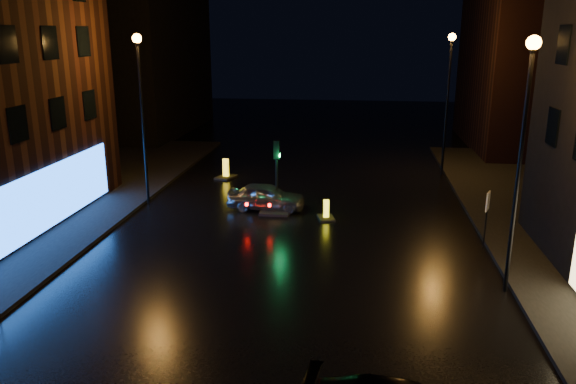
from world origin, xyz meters
name	(u,v)px	position (x,y,z in m)	size (l,w,h in m)	color
ground	(244,378)	(0.00, 0.00, 0.00)	(120.00, 120.00, 0.00)	black
building_far_left	(140,49)	(-16.00, 35.00, 7.00)	(8.00, 16.00, 14.00)	black
building_far_right	(529,66)	(15.00, 32.00, 6.00)	(8.00, 14.00, 12.00)	black
street_lamp_lfar	(141,94)	(-7.80, 14.00, 5.56)	(0.44, 0.44, 8.37)	black
street_lamp_rnear	(524,128)	(7.80, 6.00, 5.56)	(0.44, 0.44, 8.37)	black
street_lamp_rfar	(449,83)	(7.80, 22.00, 5.56)	(0.44, 0.44, 8.37)	black
traffic_signal	(277,199)	(-1.20, 14.00, 0.50)	(1.40, 2.40, 3.45)	black
silver_hatchback	(266,196)	(-1.72, 13.97, 0.65)	(1.53, 3.79, 1.29)	#B0B3B8
bollard_near	(326,215)	(1.30, 12.83, 0.20)	(0.94, 1.20, 0.93)	black
bollard_far	(226,174)	(-5.12, 19.67, 0.26)	(1.25, 1.55, 1.18)	black
road_sign_right	(487,206)	(7.90, 10.06, 1.75)	(0.26, 0.54, 2.34)	black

